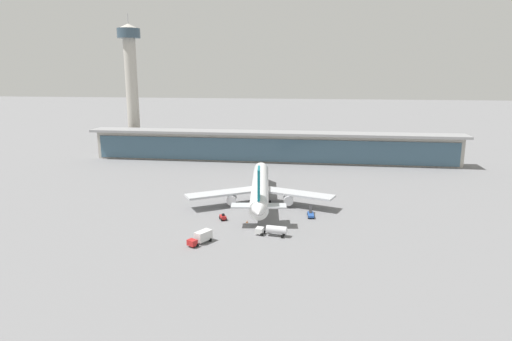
{
  "coord_description": "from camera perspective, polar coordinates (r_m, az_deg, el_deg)",
  "views": [
    {
      "loc": [
        22.43,
        -139.82,
        44.09
      ],
      "look_at": [
        0.0,
        20.68,
        7.93
      ],
      "focal_mm": 31.26,
      "sensor_mm": 36.0,
      "label": 1
    }
  ],
  "objects": [
    {
      "name": "control_tower",
      "position": [
        252.48,
        -15.67,
        11.2
      ],
      "size": [
        12.0,
        12.0,
        73.45
      ],
      "color": "#B2ADA3",
      "rests_on": "ground"
    },
    {
      "name": "service_truck_by_tail_white",
      "position": [
        122.91,
        2.15,
        -7.6
      ],
      "size": [
        8.83,
        3.53,
        2.95
      ],
      "color": "silver",
      "rests_on": "ground"
    },
    {
      "name": "safety_cone_alpha",
      "position": [
        133.53,
        -1.15,
        -6.56
      ],
      "size": [
        0.62,
        0.62,
        0.7
      ],
      "color": "orange",
      "rests_on": "ground"
    },
    {
      "name": "airliner_on_stand",
      "position": [
        151.6,
        0.52,
        -2.2
      ],
      "size": [
        49.51,
        64.78,
        17.25
      ],
      "color": "white",
      "rests_on": "ground"
    },
    {
      "name": "service_truck_mid_apron_red",
      "position": [
        118.71,
        -7.02,
        -8.45
      ],
      "size": [
        5.62,
        7.48,
        3.1
      ],
      "color": "#B21E1E",
      "rests_on": "ground"
    },
    {
      "name": "ground_plane",
      "position": [
        148.31,
        -1.11,
        -4.72
      ],
      "size": [
        1200.0,
        1200.0,
        0.0
      ],
      "primitive_type": "plane",
      "color": "slate"
    },
    {
      "name": "service_truck_near_nose_blue",
      "position": [
        139.68,
        7.01,
        -5.57
      ],
      "size": [
        2.28,
        6.89,
        2.7
      ],
      "color": "#234C9E",
      "rests_on": "ground"
    },
    {
      "name": "service_truck_under_wing_red",
      "position": [
        136.13,
        -4.25,
        -5.97
      ],
      "size": [
        2.85,
        3.33,
        2.05
      ],
      "color": "#B21E1E",
      "rests_on": "ground"
    },
    {
      "name": "terminal_building",
      "position": [
        221.42,
        2.04,
        3.15
      ],
      "size": [
        183.6,
        12.8,
        15.2
      ],
      "color": "#B2ADA3",
      "rests_on": "ground"
    }
  ]
}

